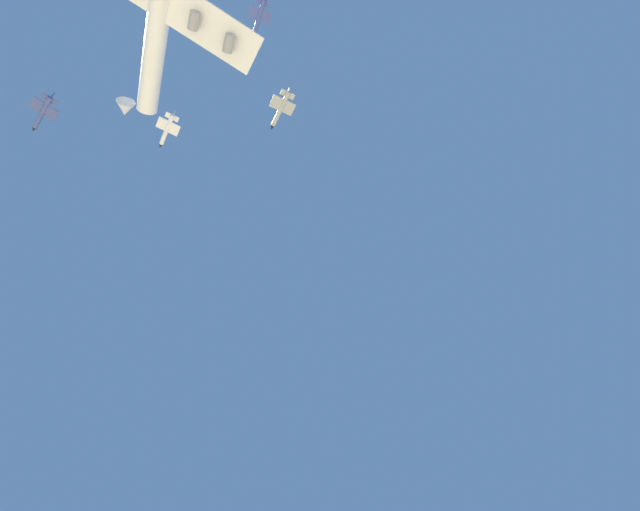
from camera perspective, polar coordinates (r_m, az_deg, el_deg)
chase_jet_lead at (r=170.77m, az=-4.60°, el=16.64°), size 15.32×8.82×4.00m
chase_jet_left_wing at (r=186.88m, az=-7.19°, el=25.64°), size 15.20×9.00×4.00m
chase_jet_right_wing at (r=190.56m, az=-17.40°, el=13.80°), size 15.32×8.67×4.00m
chase_jet_trailing at (r=182.13m, az=-29.61°, el=14.27°), size 15.21×8.04×4.00m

